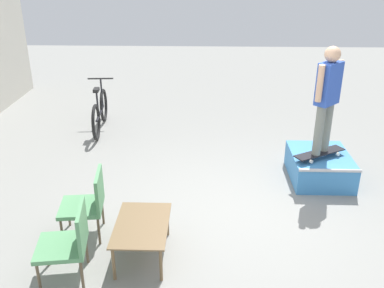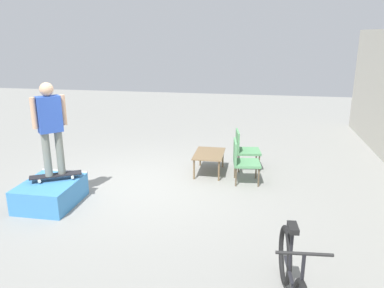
{
  "view_description": "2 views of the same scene",
  "coord_description": "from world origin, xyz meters",
  "views": [
    {
      "loc": [
        -5.03,
        0.49,
        3.25
      ],
      "look_at": [
        0.31,
        0.67,
        0.9
      ],
      "focal_mm": 40.0,
      "sensor_mm": 36.0,
      "label": 1
    },
    {
      "loc": [
        6.58,
        2.16,
        2.89
      ],
      "look_at": [
        0.35,
        1.06,
        1.02
      ],
      "focal_mm": 35.0,
      "sensor_mm": 36.0,
      "label": 2
    }
  ],
  "objects": [
    {
      "name": "skateboard_on_ramp",
      "position": [
        0.95,
        -1.26,
        0.5
      ],
      "size": [
        0.61,
        0.85,
        0.07
      ],
      "rotation": [
        0.0,
        0.0,
        -1.05
      ],
      "color": "black",
      "rests_on": "skate_ramp_box"
    },
    {
      "name": "ground_plane",
      "position": [
        0.0,
        0.0,
        0.0
      ],
      "size": [
        24.0,
        24.0,
        0.0
      ],
      "primitive_type": "plane",
      "color": "gray"
    },
    {
      "name": "skate_ramp_box",
      "position": [
        1.08,
        -1.33,
        0.21
      ],
      "size": [
        1.12,
        0.9,
        0.44
      ],
      "color": "#3D84C6",
      "rests_on": "ground_plane"
    },
    {
      "name": "patio_chair_right",
      "position": [
        -0.53,
        1.93,
        0.48
      ],
      "size": [
        0.58,
        0.58,
        0.87
      ],
      "rotation": [
        0.0,
        0.0,
        3.26
      ],
      "color": "brown",
      "rests_on": "ground_plane"
    },
    {
      "name": "patio_chair_left",
      "position": [
        -1.33,
        1.93,
        0.48
      ],
      "size": [
        0.59,
        0.59,
        0.87
      ],
      "rotation": [
        0.0,
        0.0,
        3.29
      ],
      "color": "brown",
      "rests_on": "ground_plane"
    },
    {
      "name": "person_skater",
      "position": [
        0.95,
        -1.26,
        1.45
      ],
      "size": [
        0.43,
        0.43,
        1.61
      ],
      "rotation": [
        0.0,
        0.0,
        -0.79
      ],
      "color": "gray",
      "rests_on": "skateboard_on_ramp"
    },
    {
      "name": "coffee_table",
      "position": [
        -0.94,
        1.21,
        0.39
      ],
      "size": [
        0.94,
        0.61,
        0.44
      ],
      "color": "brown",
      "rests_on": "ground_plane"
    },
    {
      "name": "bicycle",
      "position": [
        3.06,
        2.62,
        0.37
      ],
      "size": [
        1.73,
        0.52,
        0.97
      ],
      "rotation": [
        0.0,
        0.0,
        0.08
      ],
      "color": "black",
      "rests_on": "ground_plane"
    }
  ]
}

